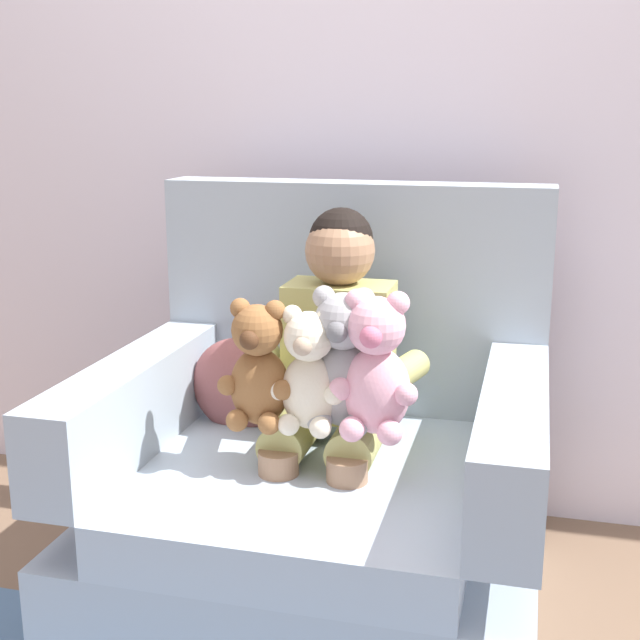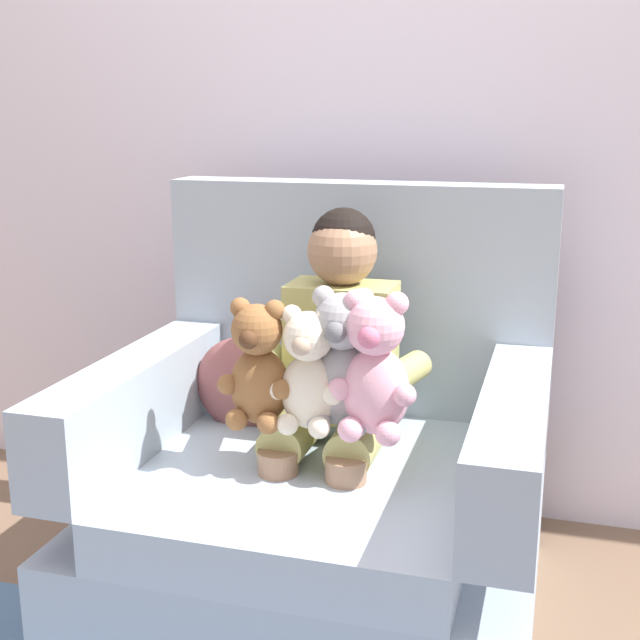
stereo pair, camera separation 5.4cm
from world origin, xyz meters
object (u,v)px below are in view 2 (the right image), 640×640
(seated_child, at_px, (335,364))
(throw_pillow, at_px, (243,385))
(plush_brown, at_px, (258,367))
(armchair, at_px, (325,483))
(plush_pink, at_px, (375,370))
(plush_cream, at_px, (309,373))
(plush_grey, at_px, (342,364))

(seated_child, distance_m, throw_pillow, 0.31)
(plush_brown, bearing_deg, armchair, 39.60)
(armchair, height_order, plush_pink, armchair)
(plush_pink, bearing_deg, armchair, 133.29)
(plush_cream, xyz_separation_m, plush_brown, (-0.12, -0.00, 0.00))
(armchair, xyz_separation_m, seated_child, (0.02, 0.02, 0.30))
(plush_grey, xyz_separation_m, plush_pink, (0.08, -0.03, 0.00))
(seated_child, relative_size, plush_pink, 2.52)
(plush_grey, bearing_deg, armchair, 126.71)
(plush_cream, distance_m, plush_brown, 0.12)
(armchair, xyz_separation_m, plush_brown, (-0.11, -0.16, 0.34))
(plush_cream, relative_size, throw_pillow, 1.10)
(armchair, height_order, plush_cream, armchair)
(seated_child, distance_m, plush_pink, 0.23)
(armchair, distance_m, plush_cream, 0.37)
(seated_child, height_order, throw_pillow, seated_child)
(seated_child, xyz_separation_m, plush_pink, (0.14, -0.17, 0.05))
(throw_pillow, bearing_deg, plush_pink, -33.25)
(seated_child, xyz_separation_m, plush_cream, (-0.01, -0.18, 0.03))
(plush_brown, height_order, throw_pillow, plush_brown)
(armchair, xyz_separation_m, plush_cream, (0.01, -0.16, 0.33))
(seated_child, relative_size, plush_brown, 2.79)
(plush_cream, distance_m, throw_pillow, 0.41)
(plush_grey, xyz_separation_m, plush_cream, (-0.07, -0.03, -0.02))
(plush_cream, relative_size, plush_brown, 0.97)
(armchair, distance_m, plush_pink, 0.41)
(throw_pillow, bearing_deg, armchair, -24.57)
(armchair, height_order, seated_child, armchair)
(plush_brown, bearing_deg, plush_cream, -14.06)
(plush_pink, xyz_separation_m, throw_pillow, (-0.41, 0.27, -0.16))
(plush_cream, bearing_deg, plush_grey, 36.47)
(seated_child, relative_size, plush_cream, 2.89)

